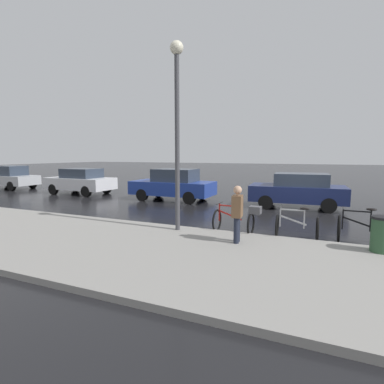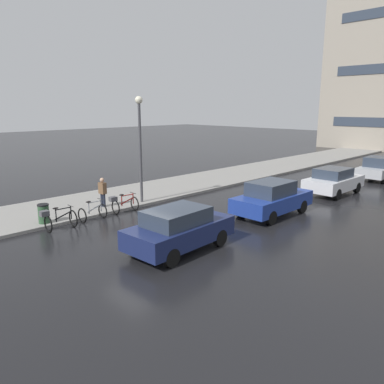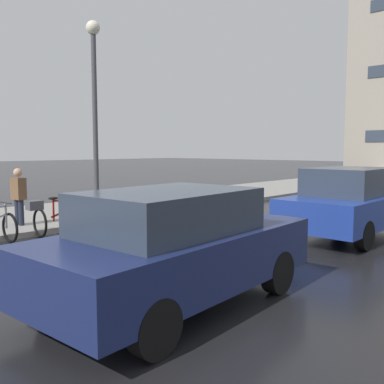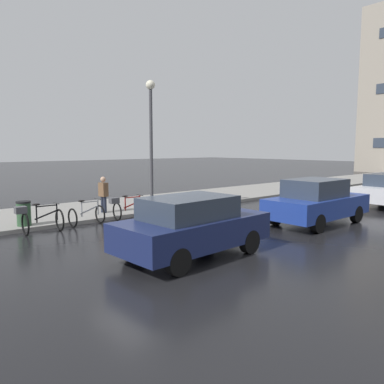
{
  "view_description": "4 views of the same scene",
  "coord_description": "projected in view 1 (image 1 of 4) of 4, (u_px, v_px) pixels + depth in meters",
  "views": [
    {
      "loc": [
        -12.19,
        -0.71,
        2.44
      ],
      "look_at": [
        -0.38,
        4.36,
        0.83
      ],
      "focal_mm": 28.0,
      "sensor_mm": 36.0,
      "label": 1
    },
    {
      "loc": [
        11.73,
        -8.58,
        5.15
      ],
      "look_at": [
        0.47,
        2.56,
        1.53
      ],
      "focal_mm": 35.0,
      "sensor_mm": 36.0,
      "label": 2
    },
    {
      "loc": [
        6.25,
        -3.81,
        2.13
      ],
      "look_at": [
        -1.15,
        4.13,
        1.04
      ],
      "focal_mm": 40.0,
      "sensor_mm": 36.0,
      "label": 3
    },
    {
      "loc": [
        9.41,
        -6.02,
        2.84
      ],
      "look_at": [
        -1.0,
        2.93,
        1.2
      ],
      "focal_mm": 35.0,
      "sensor_mm": 36.0,
      "label": 4
    }
  ],
  "objects": [
    {
      "name": "ground_plane",
      "position": [
        298.0,
        217.0,
        11.69
      ],
      "size": [
        140.0,
        140.0,
        0.0
      ],
      "primitive_type": "plane",
      "color": "black"
    },
    {
      "name": "bicycle_nearest",
      "position": [
        368.0,
        227.0,
        8.06
      ],
      "size": [
        0.78,
        1.45,
        1.02
      ],
      "color": "black",
      "rests_on": "ground"
    },
    {
      "name": "bicycle_second",
      "position": [
        297.0,
        226.0,
        8.57
      ],
      "size": [
        0.75,
        1.18,
        0.96
      ],
      "color": "black",
      "rests_on": "ground"
    },
    {
      "name": "bicycle_third",
      "position": [
        238.0,
        219.0,
        9.16
      ],
      "size": [
        0.78,
        1.44,
        0.97
      ],
      "color": "black",
      "rests_on": "ground"
    },
    {
      "name": "car_navy",
      "position": [
        298.0,
        190.0,
        13.66
      ],
      "size": [
        2.12,
        4.26,
        1.6
      ],
      "color": "navy",
      "rests_on": "ground"
    },
    {
      "name": "car_blue",
      "position": [
        173.0,
        185.0,
        15.94
      ],
      "size": [
        1.94,
        4.38,
        1.68
      ],
      "color": "navy",
      "rests_on": "ground"
    },
    {
      "name": "car_white",
      "position": [
        80.0,
        181.0,
        18.54
      ],
      "size": [
        2.02,
        4.26,
        1.58
      ],
      "color": "silver",
      "rests_on": "ground"
    },
    {
      "name": "car_silver",
      "position": [
        9.0,
        178.0,
        21.34
      ],
      "size": [
        1.94,
        4.21,
        1.64
      ],
      "color": "#B2B5BA",
      "rests_on": "ground"
    },
    {
      "name": "pedestrian",
      "position": [
        237.0,
        213.0,
        7.8
      ],
      "size": [
        0.42,
        0.27,
        1.64
      ],
      "color": "#1E2333",
      "rests_on": "ground"
    },
    {
      "name": "streetlamp",
      "position": [
        177.0,
        112.0,
        8.78
      ],
      "size": [
        0.39,
        0.39,
        5.68
      ],
      "color": "#424247",
      "rests_on": "ground"
    },
    {
      "name": "trash_bin",
      "position": [
        381.0,
        237.0,
        7.08
      ],
      "size": [
        0.49,
        0.49,
        0.99
      ],
      "color": "#2D5133",
      "rests_on": "ground"
    }
  ]
}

